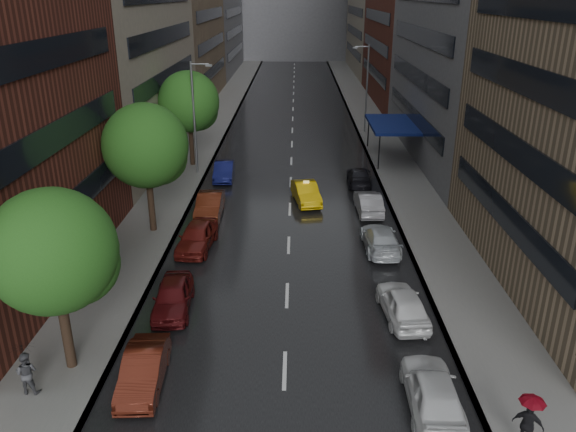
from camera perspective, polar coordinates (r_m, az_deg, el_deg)
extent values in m
cube|color=black|center=(66.18, 0.47, 9.48)|extent=(14.00, 140.00, 0.01)
cube|color=gray|center=(66.83, -7.38, 9.49)|extent=(4.00, 140.00, 0.15)
cube|color=gray|center=(66.72, 8.33, 9.42)|extent=(4.00, 140.00, 0.15)
cube|color=#937A5B|center=(80.20, -10.85, 19.22)|extent=(8.00, 28.00, 22.00)
cube|color=slate|center=(52.75, 17.85, 18.51)|extent=(8.00, 28.00, 24.00)
cylinder|color=#382619|center=(23.98, -21.71, -10.14)|extent=(0.40, 0.40, 4.20)
sphere|color=#1E5116|center=(22.56, -22.81, -3.31)|extent=(4.80, 4.80, 4.80)
cylinder|color=#382619|center=(35.83, -13.78, 1.74)|extent=(0.40, 0.40, 4.49)
sphere|color=#1E5116|center=(34.85, -14.27, 6.94)|extent=(5.13, 5.13, 5.13)
cylinder|color=#382619|center=(49.34, -9.79, 7.53)|extent=(0.40, 0.40, 4.48)
sphere|color=#1E5116|center=(48.63, -10.05, 11.37)|extent=(5.13, 5.13, 5.13)
imported|color=#E3B30B|center=(40.38, 1.85, 2.38)|extent=(2.32, 4.64, 1.46)
imported|color=#531C10|center=(22.99, -14.46, -14.88)|extent=(1.70, 4.29, 1.39)
imported|color=#521012|center=(27.44, -11.61, -8.00)|extent=(2.01, 4.39, 1.46)
imported|color=maroon|center=(33.46, -9.24, -2.06)|extent=(2.23, 4.73, 1.56)
imported|color=#501E10|center=(38.21, -7.96, 1.08)|extent=(1.73, 4.72, 1.54)
imported|color=#0F1349|center=(45.74, -6.52, 4.58)|extent=(1.71, 4.40, 1.43)
imported|color=silver|center=(21.83, 14.50, -16.85)|extent=(1.95, 4.63, 1.56)
imported|color=white|center=(26.82, 11.58, -8.71)|extent=(2.17, 4.55, 1.50)
imported|color=silver|center=(33.37, 9.38, -2.30)|extent=(2.06, 4.84, 1.39)
imported|color=#9A9A9F|center=(38.85, 8.17, 1.37)|extent=(1.69, 4.49, 1.47)
imported|color=black|center=(44.60, 7.24, 4.04)|extent=(2.09, 4.69, 1.34)
imported|color=#46464B|center=(23.73, -25.03, -14.23)|extent=(0.87, 0.70, 1.72)
imported|color=black|center=(23.30, -25.34, -12.65)|extent=(0.96, 0.98, 0.88)
imported|color=black|center=(21.10, 23.19, -18.93)|extent=(1.07, 0.86, 1.70)
imported|color=maroon|center=(20.61, 23.53, -17.23)|extent=(0.82, 0.82, 0.72)
cylinder|color=gray|center=(46.38, -9.51, 9.70)|extent=(0.18, 0.18, 9.00)
cube|color=gray|center=(45.47, -8.05, 14.91)|extent=(0.50, 0.22, 0.16)
cylinder|color=gray|center=(60.85, 8.00, 12.64)|extent=(0.18, 0.18, 9.00)
cube|color=gray|center=(60.18, 6.84, 16.62)|extent=(0.50, 0.22, 0.16)
cube|color=navy|center=(51.58, 10.54, 9.14)|extent=(4.00, 8.00, 0.25)
cylinder|color=black|center=(48.04, 9.24, 6.45)|extent=(0.12, 0.12, 3.00)
cylinder|color=black|center=(55.34, 8.17, 8.54)|extent=(0.12, 0.12, 3.00)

